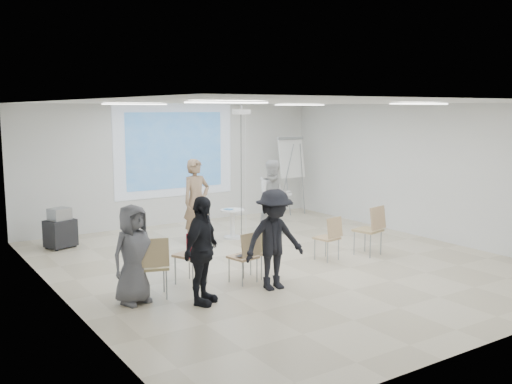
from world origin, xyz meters
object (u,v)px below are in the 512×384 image
chair_right_far (372,226)px  audience_mid (274,233)px  chair_left_mid (195,250)px  audience_outer (133,248)px  chair_far_left (153,262)px  chair_right_inner (330,235)px  flipchart_easel (291,158)px  laptop (242,255)px  av_cart (60,230)px  chair_center (267,247)px  pedestal_table (233,222)px  player_right (274,193)px  audience_left (202,243)px  chair_left_inner (246,253)px  player_left (196,196)px

chair_right_far → audience_mid: bearing=-178.7°
chair_left_mid → audience_outer: 1.25m
chair_far_left → chair_right_inner: chair_far_left is taller
flipchart_easel → laptop: bearing=-133.6°
chair_left_mid → av_cart: chair_left_mid is taller
chair_left_mid → chair_center: (1.22, -0.31, -0.05)m
pedestal_table → flipchart_easel: bearing=27.9°
chair_left_mid → laptop: bearing=-49.3°
player_right → av_cart: bearing=-174.3°
player_right → chair_left_mid: (-3.30, -2.40, -0.38)m
chair_center → chair_right_far: bearing=1.6°
chair_right_inner → audience_left: 3.32m
chair_left_inner → av_cart: 4.64m
player_right → flipchart_easel: 2.38m
player_left → chair_left_mid: bearing=-126.3°
pedestal_table → laptop: pedestal_table is taller
chair_left_mid → flipchart_easel: bearing=14.3°
player_left → chair_left_inner: player_left is taller
audience_mid → chair_left_inner: bearing=117.8°
laptop → audience_outer: bearing=-11.3°
chair_far_left → chair_left_inner: (1.59, -0.13, -0.06)m
player_left → chair_far_left: (-2.25, -2.91, -0.46)m
player_left → audience_mid: player_left is taller
chair_left_mid → audience_left: bearing=-135.5°
audience_left → audience_mid: (1.30, -0.01, -0.01)m
pedestal_table → chair_center: (-1.04, -2.87, 0.15)m
chair_center → chair_right_far: (2.56, 0.07, 0.06)m
player_right → audience_outer: player_right is taller
player_left → audience_left: (-1.74, -3.52, -0.11)m
chair_left_inner → chair_center: 0.50m
pedestal_table → player_right: size_ratio=0.37×
chair_left_mid → audience_left: audience_left is taller
pedestal_table → chair_far_left: chair_far_left is taller
av_cart → chair_right_far: bearing=-59.5°
pedestal_table → player_left: player_left is taller
audience_outer → audience_left: bearing=-49.9°
audience_outer → av_cart: size_ratio=2.00×
player_left → chair_far_left: size_ratio=2.14×
chair_far_left → chair_right_far: chair_right_far is taller
player_right → audience_left: 4.93m
pedestal_table → flipchart_easel: flipchart_easel is taller
pedestal_table → audience_outer: bearing=-140.1°
chair_left_mid → chair_left_inner: size_ratio=1.12×
player_left → chair_center: bearing=-101.5°
chair_far_left → chair_right_inner: 3.71m
player_left → laptop: 3.07m
chair_far_left → player_left: bearing=70.2°
chair_right_inner → av_cart: (-4.04, 3.87, -0.12)m
pedestal_table → audience_mid: 3.75m
chair_center → chair_left_inner: bearing=-167.1°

